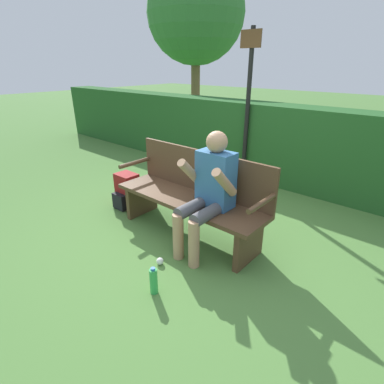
# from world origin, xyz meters

# --- Properties ---
(ground_plane) EXTENTS (40.00, 40.00, 0.00)m
(ground_plane) POSITION_xyz_m (0.00, 0.00, 0.00)
(ground_plane) COLOR #4C7A38
(hedge_back) EXTENTS (12.00, 0.55, 1.25)m
(hedge_back) POSITION_xyz_m (0.00, 2.27, 0.63)
(hedge_back) COLOR #235623
(hedge_back) RESTS_ON ground
(park_bench) EXTENTS (1.85, 0.52, 0.96)m
(park_bench) POSITION_xyz_m (0.00, 0.08, 0.48)
(park_bench) COLOR #513823
(park_bench) RESTS_ON ground
(person_seated) EXTENTS (0.51, 0.62, 1.25)m
(person_seated) POSITION_xyz_m (0.34, -0.06, 0.69)
(person_seated) COLOR #336699
(person_seated) RESTS_ON ground
(backpack) EXTENTS (0.29, 0.30, 0.48)m
(backpack) POSITION_xyz_m (-1.13, 0.00, 0.23)
(backpack) COLOR maroon
(backpack) RESTS_ON ground
(water_bottle) EXTENTS (0.07, 0.07, 0.26)m
(water_bottle) POSITION_xyz_m (0.43, -0.92, 0.12)
(water_bottle) COLOR green
(water_bottle) RESTS_ON ground
(signpost) EXTENTS (0.33, 0.09, 2.33)m
(signpost) POSITION_xyz_m (-0.48, 1.93, 1.31)
(signpost) COLOR black
(signpost) RESTS_ON ground
(tree) EXTENTS (2.75, 2.75, 4.50)m
(tree) POSITION_xyz_m (-4.24, 5.10, 3.12)
(tree) COLOR brown
(tree) RESTS_ON ground
(litter_crumple) EXTENTS (0.07, 0.07, 0.07)m
(litter_crumple) POSITION_xyz_m (0.17, -0.61, 0.04)
(litter_crumple) COLOR silver
(litter_crumple) RESTS_ON ground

